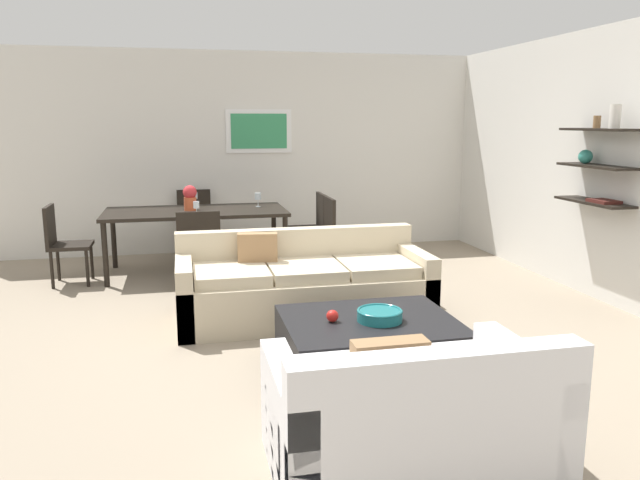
% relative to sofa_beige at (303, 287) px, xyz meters
% --- Properties ---
extents(ground_plane, '(18.00, 18.00, 0.00)m').
position_rel_sofa_beige_xyz_m(ground_plane, '(0.03, -0.34, -0.29)').
color(ground_plane, gray).
extents(back_wall_unit, '(8.40, 0.09, 2.70)m').
position_rel_sofa_beige_xyz_m(back_wall_unit, '(0.33, 3.19, 1.06)').
color(back_wall_unit, silver).
rests_on(back_wall_unit, ground).
extents(right_wall_shelf_unit, '(0.34, 8.20, 2.70)m').
position_rel_sofa_beige_xyz_m(right_wall_shelf_unit, '(3.06, 0.26, 1.06)').
color(right_wall_shelf_unit, silver).
rests_on(right_wall_shelf_unit, ground).
extents(sofa_beige, '(2.26, 0.90, 0.78)m').
position_rel_sofa_beige_xyz_m(sofa_beige, '(0.00, 0.00, 0.00)').
color(sofa_beige, beige).
rests_on(sofa_beige, ground).
extents(loveseat_white, '(1.42, 0.90, 0.78)m').
position_rel_sofa_beige_xyz_m(loveseat_white, '(0.05, -2.60, 0.00)').
color(loveseat_white, white).
rests_on(loveseat_white, ground).
extents(coffee_table, '(1.23, 1.01, 0.38)m').
position_rel_sofa_beige_xyz_m(coffee_table, '(0.24, -1.28, -0.10)').
color(coffee_table, black).
rests_on(coffee_table, ground).
extents(decorative_bowl, '(0.33, 0.33, 0.08)m').
position_rel_sofa_beige_xyz_m(decorative_bowl, '(0.30, -1.32, 0.13)').
color(decorative_bowl, '#19666B').
rests_on(decorative_bowl, coffee_table).
extents(apple_on_coffee_table, '(0.09, 0.09, 0.09)m').
position_rel_sofa_beige_xyz_m(apple_on_coffee_table, '(-0.04, -1.27, 0.13)').
color(apple_on_coffee_table, red).
rests_on(apple_on_coffee_table, coffee_table).
extents(dining_table, '(2.10, 1.02, 0.75)m').
position_rel_sofa_beige_xyz_m(dining_table, '(-0.89, 1.99, 0.40)').
color(dining_table, black).
rests_on(dining_table, ground).
extents(dining_chair_left_near, '(0.44, 0.44, 0.88)m').
position_rel_sofa_beige_xyz_m(dining_chair_left_near, '(-2.35, 1.76, 0.21)').
color(dining_chair_left_near, black).
rests_on(dining_chair_left_near, ground).
extents(dining_chair_right_far, '(0.44, 0.44, 0.88)m').
position_rel_sofa_beige_xyz_m(dining_chair_right_far, '(0.56, 2.22, 0.21)').
color(dining_chair_right_far, black).
rests_on(dining_chair_right_far, ground).
extents(dining_chair_right_near, '(0.44, 0.44, 0.88)m').
position_rel_sofa_beige_xyz_m(dining_chair_right_near, '(0.56, 1.76, 0.21)').
color(dining_chair_right_near, black).
rests_on(dining_chair_right_near, ground).
extents(dining_chair_foot, '(0.44, 0.44, 0.88)m').
position_rel_sofa_beige_xyz_m(dining_chair_foot, '(-0.89, 1.07, 0.21)').
color(dining_chair_foot, black).
rests_on(dining_chair_foot, ground).
extents(dining_chair_head, '(0.44, 0.44, 0.88)m').
position_rel_sofa_beige_xyz_m(dining_chair_head, '(-0.89, 2.90, 0.21)').
color(dining_chair_head, black).
rests_on(dining_chair_head, ground).
extents(wine_glass_foot, '(0.07, 0.07, 0.16)m').
position_rel_sofa_beige_xyz_m(wine_glass_foot, '(-0.89, 1.53, 0.57)').
color(wine_glass_foot, silver).
rests_on(wine_glass_foot, dining_table).
extents(wine_glass_head, '(0.08, 0.08, 0.16)m').
position_rel_sofa_beige_xyz_m(wine_glass_head, '(-0.89, 2.44, 0.57)').
color(wine_glass_head, silver).
rests_on(wine_glass_head, dining_table).
extents(wine_glass_right_far, '(0.08, 0.08, 0.17)m').
position_rel_sofa_beige_xyz_m(wine_glass_right_far, '(-0.14, 2.11, 0.58)').
color(wine_glass_right_far, silver).
rests_on(wine_glass_right_far, dining_table).
extents(centerpiece_vase, '(0.16, 0.16, 0.29)m').
position_rel_sofa_beige_xyz_m(centerpiece_vase, '(-0.95, 1.98, 0.61)').
color(centerpiece_vase, '#D85933').
rests_on(centerpiece_vase, dining_table).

